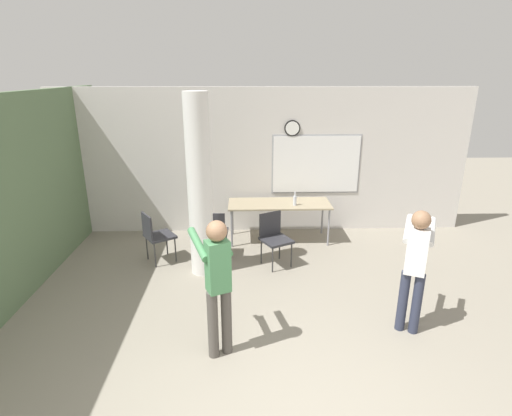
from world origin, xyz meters
name	(u,v)px	position (x,y,z in m)	size (l,w,h in m)	color
wall_left_accent	(6,204)	(-3.50, 2.50, 1.40)	(0.12, 7.00, 2.80)	#5B7551
wall_back	(264,162)	(0.02, 5.06, 1.40)	(8.00, 0.15, 2.80)	silver
support_pillar	(199,188)	(-1.04, 3.23, 1.40)	(0.37, 0.37, 2.80)	white
folding_table	(279,205)	(0.29, 4.47, 0.69)	(1.89, 0.72, 0.74)	tan
bottle_on_table	(295,200)	(0.56, 4.33, 0.84)	(0.06, 0.06, 0.25)	silver
chair_near_pillar	(156,234)	(-1.84, 3.60, 0.51)	(0.61, 0.61, 0.87)	#2D2D33
chair_table_front	(274,235)	(0.12, 3.46, 0.51)	(0.59, 0.59, 0.87)	#2D2D33
chair_table_left	(214,231)	(-0.88, 3.68, 0.51)	(0.46, 0.46, 0.87)	#2D2D33
person_playing_side	(415,262)	(1.64, 1.60, 0.93)	(0.52, 0.66, 1.57)	#2D3347
person_playing_front	(217,278)	(-0.67, 1.25, 0.95)	(0.53, 0.65, 1.62)	#514C47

